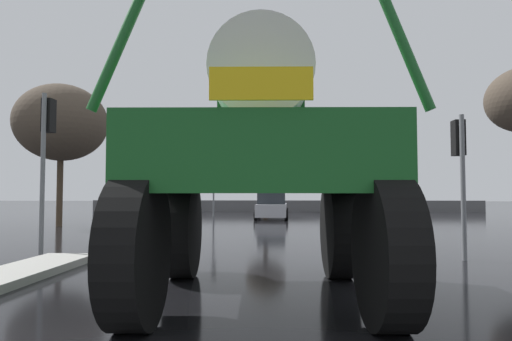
{
  "coord_description": "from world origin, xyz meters",
  "views": [
    {
      "loc": [
        -0.15,
        -0.73,
        1.56
      ],
      "look_at": [
        -0.7,
        8.71,
        2.02
      ],
      "focal_mm": 31.25,
      "sensor_mm": 36.0,
      "label": 1
    }
  ],
  "objects": [
    {
      "name": "roadside_barrier",
      "position": [
        0.0,
        35.24,
        0.45
      ],
      "size": [
        31.45,
        0.24,
        0.9
      ],
      "primitive_type": "cube",
      "color": "#59595B",
      "rests_on": "ground"
    },
    {
      "name": "traffic_signal_near_right",
      "position": [
        4.01,
        9.95,
        2.45
      ],
      "size": [
        0.24,
        0.54,
        3.36
      ],
      "color": "slate",
      "rests_on": "ground"
    },
    {
      "name": "traffic_signal_near_left",
      "position": [
        -5.99,
        9.94,
        2.92
      ],
      "size": [
        0.24,
        0.54,
        4.0
      ],
      "color": "slate",
      "rests_on": "ground"
    },
    {
      "name": "bare_tree_far_center",
      "position": [
        -1.48,
        34.92,
        5.23
      ],
      "size": [
        3.25,
        3.25,
        6.67
      ],
      "color": "#473828",
      "rests_on": "ground"
    },
    {
      "name": "ground_plane",
      "position": [
        0.0,
        18.0,
        0.0
      ],
      "size": [
        120.0,
        120.0,
        0.0
      ],
      "primitive_type": "plane",
      "color": "black"
    },
    {
      "name": "traffic_signal_far_left",
      "position": [
        -4.62,
        28.26,
        2.9
      ],
      "size": [
        0.24,
        0.55,
        3.97
      ],
      "color": "slate",
      "rests_on": "ground"
    },
    {
      "name": "oversize_sprayer",
      "position": [
        -0.46,
        5.88,
        1.93
      ],
      "size": [
        3.92,
        5.04,
        4.48
      ],
      "rotation": [
        0.0,
        0.0,
        1.62
      ],
      "color": "black",
      "rests_on": "ground"
    },
    {
      "name": "sedan_ahead",
      "position": [
        -0.76,
        25.4,
        0.71
      ],
      "size": [
        1.94,
        4.13,
        1.52
      ],
      "rotation": [
        0.0,
        0.0,
        1.55
      ],
      "color": "#B7B7BF",
      "rests_on": "ground"
    },
    {
      "name": "bare_tree_left",
      "position": [
        -10.37,
        19.18,
        4.77
      ],
      "size": [
        4.17,
        4.17,
        6.56
      ],
      "color": "#473828",
      "rests_on": "ground"
    }
  ]
}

